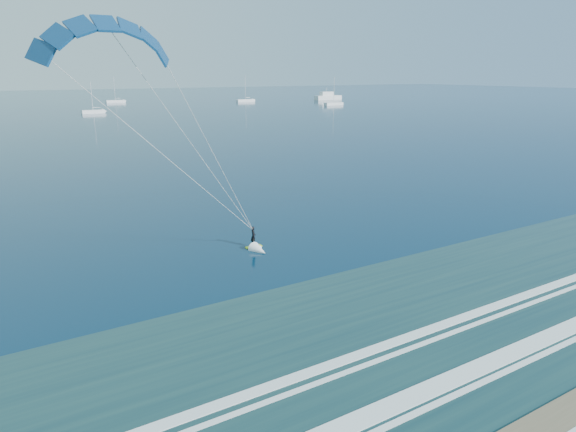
% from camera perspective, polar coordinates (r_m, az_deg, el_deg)
% --- Properties ---
extents(kitesurfer_rig, '(17.91, 9.50, 17.91)m').
position_cam_1_polar(kitesurfer_rig, '(34.67, -10.27, 7.28)').
color(kitesurfer_rig, '#C9F61C').
rests_on(kitesurfer_rig, ground).
extents(motor_yacht, '(14.87, 3.97, 6.16)m').
position_cam_1_polar(motor_yacht, '(273.16, 4.43, 13.08)').
color(motor_yacht, white).
rests_on(motor_yacht, ground).
extents(sailboat_3, '(7.67, 2.40, 10.79)m').
position_cam_1_polar(sailboat_3, '(194.68, -20.83, 10.80)').
color(sailboat_3, white).
rests_on(sailboat_3, ground).
extents(sailboat_4, '(8.69, 2.40, 11.82)m').
position_cam_1_polar(sailboat_4, '(260.00, -18.62, 11.99)').
color(sailboat_4, white).
rests_on(sailboat_4, ground).
extents(sailboat_5, '(9.16, 2.40, 12.44)m').
position_cam_1_polar(sailboat_5, '(255.16, -4.74, 12.68)').
color(sailboat_5, white).
rests_on(sailboat_5, ground).
extents(sailboat_6, '(8.79, 2.40, 11.90)m').
position_cam_1_polar(sailboat_6, '(228.65, 5.10, 12.33)').
color(sailboat_6, white).
rests_on(sailboat_6, ground).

